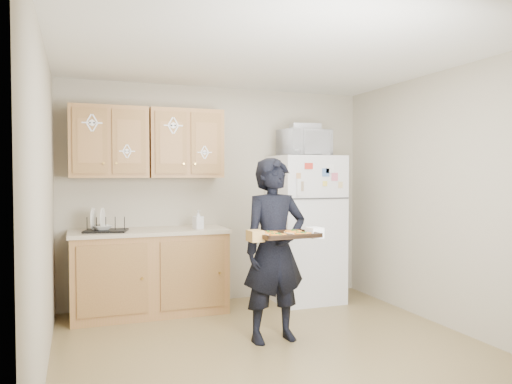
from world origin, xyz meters
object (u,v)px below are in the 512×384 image
Objects in this scene: refrigerator at (305,229)px; baking_tray at (286,235)px; microwave at (304,143)px; dish_rack at (106,224)px; person at (275,250)px.

baking_tray is at bearing -120.79° from refrigerator.
microwave reaches higher than refrigerator.
dish_rack is (-2.25, 0.00, 0.13)m from refrigerator.
microwave is at bearing 55.40° from baking_tray.
baking_tray is 0.90× the size of microwave.
refrigerator is 3.45× the size of baking_tray.
refrigerator is 1.49m from person.
baking_tray is 2.02m from dish_rack.
dish_rack is at bearing 168.94° from microwave.
refrigerator is 1.04× the size of person.
refrigerator is at bearing -0.02° from dish_rack.
person is 3.94× the size of dish_rack.
microwave is at bearing -1.32° from dish_rack.
dish_rack is (-2.21, 0.05, -0.87)m from microwave.
person is 3.31× the size of baking_tray.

